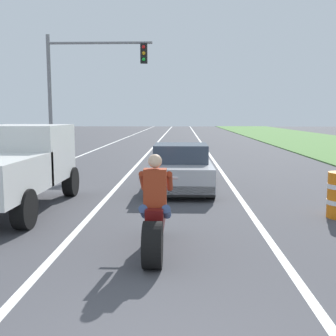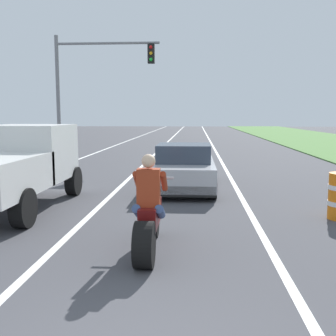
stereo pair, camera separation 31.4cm
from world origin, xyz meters
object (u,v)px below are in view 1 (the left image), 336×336
object	(u,v)px
sports_car_silver	(181,168)
pickup_truck_left_lane_white	(13,163)
motorcycle_with_rider	(155,218)
traffic_light_mast_near	(82,77)

from	to	relation	value
sports_car_silver	pickup_truck_left_lane_white	world-z (taller)	pickup_truck_left_lane_white
motorcycle_with_rider	pickup_truck_left_lane_white	distance (m)	4.65
motorcycle_with_rider	traffic_light_mast_near	size ratio (longest dim) A/B	0.37
traffic_light_mast_near	sports_car_silver	bearing A→B (deg)	-56.98
sports_car_silver	traffic_light_mast_near	size ratio (longest dim) A/B	0.72
motorcycle_with_rider	traffic_light_mast_near	xyz separation A→B (m)	(-4.36, 13.26, 3.43)
motorcycle_with_rider	pickup_truck_left_lane_white	world-z (taller)	pickup_truck_left_lane_white
motorcycle_with_rider	sports_car_silver	world-z (taller)	motorcycle_with_rider
pickup_truck_left_lane_white	traffic_light_mast_near	size ratio (longest dim) A/B	0.80
pickup_truck_left_lane_white	traffic_light_mast_near	bearing A→B (deg)	94.59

